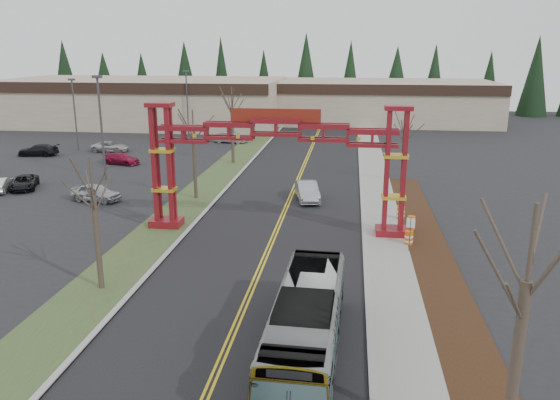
% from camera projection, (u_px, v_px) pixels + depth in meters
% --- Properties ---
extents(ground, '(200.00, 200.00, 0.00)m').
position_uv_depth(ground, '(213.00, 379.00, 21.26)').
color(ground, black).
rests_on(ground, ground).
extents(road, '(12.00, 110.00, 0.02)m').
position_uv_depth(road, '(288.00, 204.00, 45.14)').
color(road, black).
rests_on(road, ground).
extents(lane_line_left, '(0.12, 100.00, 0.01)m').
position_uv_depth(lane_line_left, '(286.00, 204.00, 45.15)').
color(lane_line_left, yellow).
rests_on(lane_line_left, road).
extents(lane_line_right, '(0.12, 100.00, 0.01)m').
position_uv_depth(lane_line_right, '(289.00, 204.00, 45.12)').
color(lane_line_right, yellow).
rests_on(lane_line_right, road).
extents(curb_right, '(0.30, 110.00, 0.15)m').
position_uv_depth(curb_right, '(363.00, 206.00, 44.35)').
color(curb_right, '#A1A19C').
rests_on(curb_right, ground).
extents(sidewalk_right, '(2.60, 110.00, 0.14)m').
position_uv_depth(sidewalk_right, '(381.00, 207.00, 44.17)').
color(sidewalk_right, gray).
rests_on(sidewalk_right, ground).
extents(landscape_strip, '(2.60, 50.00, 0.12)m').
position_uv_depth(landscape_strip, '(442.00, 285.00, 29.53)').
color(landscape_strip, black).
rests_on(landscape_strip, ground).
extents(grass_median, '(4.00, 110.00, 0.08)m').
position_uv_depth(grass_median, '(194.00, 200.00, 46.13)').
color(grass_median, '#344924').
rests_on(grass_median, ground).
extents(curb_left, '(0.30, 110.00, 0.15)m').
position_uv_depth(curb_left, '(215.00, 201.00, 45.89)').
color(curb_left, '#A1A19C').
rests_on(curb_left, ground).
extents(gateway_arch, '(18.20, 1.60, 8.90)m').
position_uv_depth(gateway_arch, '(276.00, 148.00, 36.85)').
color(gateway_arch, maroon).
rests_on(gateway_arch, ground).
extents(retail_building_west, '(46.00, 22.30, 7.50)m').
position_uv_depth(retail_building_west, '(145.00, 101.00, 92.72)').
color(retail_building_west, tan).
rests_on(retail_building_west, ground).
extents(retail_building_east, '(38.00, 20.30, 7.00)m').
position_uv_depth(retail_building_east, '(381.00, 101.00, 95.45)').
color(retail_building_east, tan).
rests_on(retail_building_east, ground).
extents(conifer_treeline, '(116.10, 5.60, 13.00)m').
position_uv_depth(conifer_treeline, '(328.00, 80.00, 107.37)').
color(conifer_treeline, black).
rests_on(conifer_treeline, ground).
extents(transit_bus, '(2.86, 11.05, 3.06)m').
position_uv_depth(transit_bus, '(307.00, 325.00, 22.33)').
color(transit_bus, '#B6B8BE').
rests_on(transit_bus, ground).
extents(silver_sedan, '(2.64, 5.01, 1.57)m').
position_uv_depth(silver_sedan, '(307.00, 191.00, 46.15)').
color(silver_sedan, '#A5A8AD').
rests_on(silver_sedan, ground).
extents(parked_car_near_a, '(4.59, 2.56, 1.47)m').
position_uv_depth(parked_car_near_a, '(96.00, 192.00, 45.94)').
color(parked_car_near_a, '#B8BCC0').
rests_on(parked_car_near_a, ground).
extents(parked_car_near_b, '(2.52, 4.15, 1.29)m').
position_uv_depth(parked_car_near_b, '(1.00, 185.00, 48.99)').
color(parked_car_near_b, white).
rests_on(parked_car_near_b, ground).
extents(parked_car_near_c, '(3.60, 4.88, 1.23)m').
position_uv_depth(parked_car_near_c, '(24.00, 182.00, 49.92)').
color(parked_car_near_c, black).
rests_on(parked_car_near_c, ground).
extents(parked_car_mid_a, '(4.54, 2.69, 1.23)m').
position_uv_depth(parked_car_mid_a, '(121.00, 159.00, 60.60)').
color(parked_car_mid_a, maroon).
rests_on(parked_car_mid_a, ground).
extents(parked_car_far_a, '(4.83, 2.41, 1.52)m').
position_uv_depth(parked_car_far_a, '(231.00, 137.00, 74.25)').
color(parked_car_far_a, '#9A9BA1').
rests_on(parked_car_far_a, ground).
extents(parked_car_far_b, '(4.58, 2.12, 1.27)m').
position_uv_depth(parked_car_far_b, '(111.00, 147.00, 67.98)').
color(parked_car_far_b, '#BDBDBD').
rests_on(parked_car_far_b, ground).
extents(parked_car_far_c, '(4.86, 2.33, 1.36)m').
position_uv_depth(parked_car_far_c, '(38.00, 150.00, 65.38)').
color(parked_car_far_c, black).
rests_on(parked_car_far_c, ground).
extents(bare_tree_median_near, '(3.03, 3.03, 7.21)m').
position_uv_depth(bare_tree_median_near, '(93.00, 196.00, 27.90)').
color(bare_tree_median_near, '#382D26').
rests_on(bare_tree_median_near, ground).
extents(bare_tree_median_mid, '(3.06, 3.06, 7.58)m').
position_uv_depth(bare_tree_median_mid, '(193.00, 135.00, 45.33)').
color(bare_tree_median_mid, '#382D26').
rests_on(bare_tree_median_mid, ground).
extents(bare_tree_median_far, '(3.45, 3.45, 8.48)m').
position_uv_depth(bare_tree_median_far, '(232.00, 108.00, 59.56)').
color(bare_tree_median_far, '#382D26').
rests_on(bare_tree_median_far, ground).
extents(bare_tree_right_near, '(3.45, 3.45, 8.46)m').
position_uv_depth(bare_tree_right_near, '(527.00, 283.00, 15.20)').
color(bare_tree_right_near, '#382D26').
rests_on(bare_tree_right_near, ground).
extents(bare_tree_right_far, '(3.03, 3.03, 6.87)m').
position_uv_depth(bare_tree_right_far, '(404.00, 132.00, 51.33)').
color(bare_tree_right_far, '#382D26').
rests_on(bare_tree_right_far, ground).
extents(light_pole_near, '(0.87, 0.43, 10.02)m').
position_uv_depth(light_pole_near, '(101.00, 120.00, 52.19)').
color(light_pole_near, '#3F3F44').
rests_on(light_pole_near, ground).
extents(light_pole_mid, '(0.77, 0.39, 8.92)m').
position_uv_depth(light_pole_mid, '(75.00, 110.00, 67.32)').
color(light_pole_mid, '#3F3F44').
rests_on(light_pole_mid, ground).
extents(light_pole_far, '(0.81, 0.41, 9.40)m').
position_uv_depth(light_pole_far, '(187.00, 98.00, 79.96)').
color(light_pole_far, '#3F3F44').
rests_on(light_pole_far, ground).
extents(street_sign, '(0.51, 0.18, 2.27)m').
position_uv_depth(street_sign, '(410.00, 228.00, 34.04)').
color(street_sign, '#3F3F44').
rests_on(street_sign, ground).
extents(barrel_south, '(0.55, 0.55, 1.02)m').
position_uv_depth(barrel_south, '(409.00, 238.00, 35.48)').
color(barrel_south, orange).
rests_on(barrel_south, ground).
extents(barrel_mid, '(0.58, 0.58, 1.07)m').
position_uv_depth(barrel_mid, '(411.00, 224.00, 38.42)').
color(barrel_mid, orange).
rests_on(barrel_mid, ground).
extents(barrel_north, '(0.59, 0.59, 1.09)m').
position_uv_depth(barrel_north, '(401.00, 213.00, 40.78)').
color(barrel_north, orange).
rests_on(barrel_north, ground).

